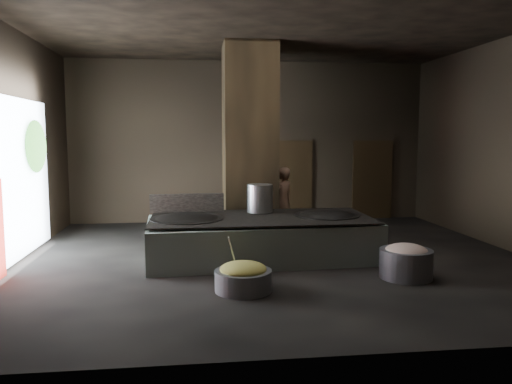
{
  "coord_description": "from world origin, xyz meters",
  "views": [
    {
      "loc": [
        -1.57,
        -9.61,
        2.41
      ],
      "look_at": [
        -0.3,
        0.69,
        1.25
      ],
      "focal_mm": 35.0,
      "sensor_mm": 36.0,
      "label": 1
    }
  ],
  "objects": [
    {
      "name": "floor",
      "position": [
        0.0,
        0.0,
        -0.05
      ],
      "size": [
        10.0,
        9.0,
        0.1
      ],
      "primitive_type": "cube",
      "color": "black",
      "rests_on": "ground"
    },
    {
      "name": "ceiling",
      "position": [
        0.0,
        0.0,
        4.55
      ],
      "size": [
        10.0,
        9.0,
        0.1
      ],
      "primitive_type": "cube",
      "color": "black",
      "rests_on": "back_wall"
    },
    {
      "name": "back_wall",
      "position": [
        0.0,
        4.55,
        2.25
      ],
      "size": [
        10.0,
        0.1,
        4.5
      ],
      "primitive_type": "cube",
      "color": "black",
      "rests_on": "ground"
    },
    {
      "name": "front_wall",
      "position": [
        0.0,
        -4.55,
        2.25
      ],
      "size": [
        10.0,
        0.1,
        4.5
      ],
      "primitive_type": "cube",
      "color": "black",
      "rests_on": "ground"
    },
    {
      "name": "left_wall",
      "position": [
        -5.05,
        0.0,
        2.25
      ],
      "size": [
        0.1,
        9.0,
        4.5
      ],
      "primitive_type": "cube",
      "color": "black",
      "rests_on": "ground"
    },
    {
      "name": "pillar",
      "position": [
        -0.3,
        1.9,
        2.25
      ],
      "size": [
        1.2,
        1.2,
        4.5
      ],
      "primitive_type": "cube",
      "color": "black",
      "rests_on": "ground"
    },
    {
      "name": "hearth_platform",
      "position": [
        -0.29,
        0.03,
        0.38
      ],
      "size": [
        4.51,
        2.34,
        0.77
      ],
      "primitive_type": "cube",
      "rotation": [
        0.0,
        0.0,
        0.05
      ],
      "color": "silver",
      "rests_on": "ground"
    },
    {
      "name": "platform_cap",
      "position": [
        -0.29,
        0.03,
        0.82
      ],
      "size": [
        4.31,
        2.07,
        0.03
      ],
      "primitive_type": "cube",
      "color": "black",
      "rests_on": "hearth_platform"
    },
    {
      "name": "wok_left",
      "position": [
        -1.74,
        -0.02,
        0.75
      ],
      "size": [
        1.39,
        1.39,
        0.38
      ],
      "primitive_type": "ellipsoid",
      "color": "black",
      "rests_on": "hearth_platform"
    },
    {
      "name": "wok_left_rim",
      "position": [
        -1.74,
        -0.02,
        0.82
      ],
      "size": [
        1.42,
        1.42,
        0.05
      ],
      "primitive_type": "cylinder",
      "color": "black",
      "rests_on": "hearth_platform"
    },
    {
      "name": "wok_right",
      "position": [
        1.06,
        0.08,
        0.75
      ],
      "size": [
        1.29,
        1.29,
        0.36
      ],
      "primitive_type": "ellipsoid",
      "color": "black",
      "rests_on": "hearth_platform"
    },
    {
      "name": "wok_right_rim",
      "position": [
        1.06,
        0.08,
        0.82
      ],
      "size": [
        1.32,
        1.32,
        0.05
      ],
      "primitive_type": "cylinder",
      "color": "black",
      "rests_on": "hearth_platform"
    },
    {
      "name": "stock_pot",
      "position": [
        -0.24,
        0.58,
        1.13
      ],
      "size": [
        0.54,
        0.54,
        0.57
      ],
      "primitive_type": "cylinder",
      "color": "#AAAEB2",
      "rests_on": "hearth_platform"
    },
    {
      "name": "splash_guard",
      "position": [
        -1.74,
        0.78,
        1.03
      ],
      "size": [
        1.53,
        0.14,
        0.38
      ],
      "primitive_type": "cube",
      "rotation": [
        0.0,
        0.0,
        0.05
      ],
      "color": "black",
      "rests_on": "hearth_platform"
    },
    {
      "name": "cook",
      "position": [
        0.5,
        2.03,
        0.84
      ],
      "size": [
        0.73,
        0.69,
        1.68
      ],
      "primitive_type": "imported",
      "rotation": [
        0.0,
        0.0,
        3.8
      ],
      "color": "#875D45",
      "rests_on": "ground"
    },
    {
      "name": "veg_basin",
      "position": [
        -0.84,
        -2.05,
        0.16
      ],
      "size": [
        0.94,
        0.94,
        0.33
      ],
      "primitive_type": "cylinder",
      "rotation": [
        0.0,
        0.0,
        -0.05
      ],
      "color": "slate",
      "rests_on": "ground"
    },
    {
      "name": "veg_fill",
      "position": [
        -0.84,
        -2.05,
        0.35
      ],
      "size": [
        0.73,
        0.73,
        0.23
      ],
      "primitive_type": "ellipsoid",
      "color": "#8BB055",
      "rests_on": "veg_basin"
    },
    {
      "name": "ladle",
      "position": [
        -0.99,
        -1.9,
        0.55
      ],
      "size": [
        0.19,
        0.33,
        0.64
      ],
      "primitive_type": "cylinder",
      "rotation": [
        0.49,
        0.0,
        -0.48
      ],
      "color": "#AAAEB2",
      "rests_on": "veg_basin"
    },
    {
      "name": "meat_basin",
      "position": [
        1.99,
        -1.66,
        0.25
      ],
      "size": [
        1.07,
        1.07,
        0.49
      ],
      "primitive_type": "cylinder",
      "rotation": [
        0.0,
        0.0,
        0.23
      ],
      "color": "slate",
      "rests_on": "ground"
    },
    {
      "name": "meat_fill",
      "position": [
        1.99,
        -1.66,
        0.45
      ],
      "size": [
        0.74,
        0.74,
        0.28
      ],
      "primitive_type": "ellipsoid",
      "color": "tan",
      "rests_on": "meat_basin"
    },
    {
      "name": "doorway_near",
      "position": [
        1.2,
        4.45,
        1.1
      ],
      "size": [
        1.18,
        0.08,
        2.38
      ],
      "primitive_type": "cube",
      "color": "black",
      "rests_on": "ground"
    },
    {
      "name": "doorway_near_glow",
      "position": [
        1.24,
        4.46,
        1.05
      ],
      "size": [
        0.78,
        0.04,
        1.84
      ],
      "primitive_type": "cube",
      "color": "#8C6647",
      "rests_on": "ground"
    },
    {
      "name": "doorway_far",
      "position": [
        3.6,
        4.45,
        1.1
      ],
      "size": [
        1.18,
        0.08,
        2.38
      ],
      "primitive_type": "cube",
      "color": "black",
      "rests_on": "ground"
    },
    {
      "name": "doorway_far_glow",
      "position": [
        3.62,
        4.44,
        1.05
      ],
      "size": [
        0.9,
        0.04,
        2.13
      ],
      "primitive_type": "cube",
      "color": "#8C6647",
      "rests_on": "ground"
    },
    {
      "name": "left_opening",
      "position": [
        -4.95,
        0.2,
        1.6
      ],
      "size": [
        0.04,
        4.2,
        3.1
      ],
      "primitive_type": "cube",
      "color": "white",
      "rests_on": "ground"
    },
    {
      "name": "tree_silhouette",
      "position": [
        -4.85,
        1.3,
        2.2
      ],
      "size": [
        0.28,
        1.1,
        1.1
      ],
      "primitive_type": "ellipsoid",
      "color": "#194714",
      "rests_on": "left_opening"
    }
  ]
}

